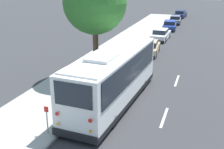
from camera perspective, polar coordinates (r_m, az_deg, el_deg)
ground_plane at (r=17.81m, az=1.71°, el=-4.90°), size 160.00×160.00×0.00m
sidewalk_slab at (r=19.17m, az=-9.38°, el=-3.09°), size 80.00×4.45×0.15m
curb_strip at (r=18.26m, az=-2.98°, el=-4.03°), size 80.00×0.14×0.15m
shuttle_bus at (r=16.49m, az=0.35°, el=-0.09°), size 9.76×2.96×3.43m
parked_sedan_tan at (r=27.95m, az=7.61°, el=5.41°), size 4.25×1.93×1.33m
parked_sedan_white at (r=34.54m, az=9.86°, el=7.99°), size 4.62×1.91×1.31m
parked_sedan_blue at (r=41.46m, az=11.63°, el=9.76°), size 4.68×2.05×1.28m
parked_sedan_gray at (r=46.89m, az=12.71°, el=10.77°), size 4.32×1.93×1.26m
parked_sedan_navy at (r=53.99m, az=13.72°, el=11.81°), size 4.67×2.07×1.28m
sign_post_near at (r=13.89m, az=-13.06°, el=-8.89°), size 0.06×0.22×1.41m
sign_post_far at (r=15.11m, az=-9.96°, el=-6.49°), size 0.06×0.06×1.33m
lane_stripe_mid at (r=15.84m, az=10.56°, el=-8.53°), size 2.40×0.14×0.01m
lane_stripe_ahead at (r=21.31m, az=13.05°, el=-1.20°), size 2.40×0.14×0.01m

